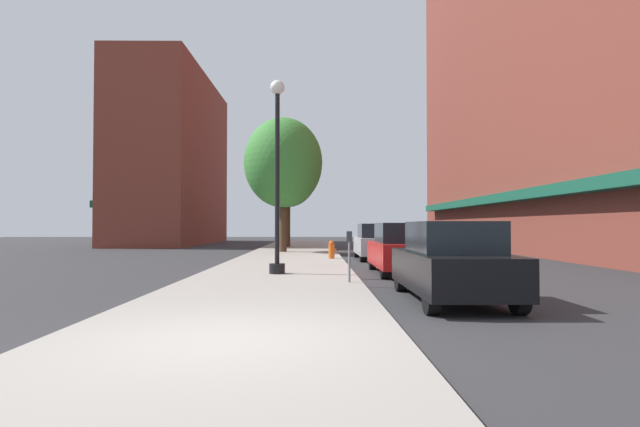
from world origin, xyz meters
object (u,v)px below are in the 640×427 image
parking_meter_near (349,250)px  tree_mid (287,172)px  tree_near (283,163)px  car_red (402,249)px  lamppost (277,172)px  fire_hydrant (332,249)px  car_black (451,262)px  car_silver (376,242)px

parking_meter_near → tree_mid: 22.25m
tree_near → car_red: (4.60, -11.72, -4.26)m
parking_meter_near → tree_mid: tree_mid is taller
lamppost → car_red: size_ratio=1.37×
lamppost → fire_hydrant: (1.88, 6.94, -2.68)m
parking_meter_near → car_black: size_ratio=0.30×
fire_hydrant → parking_meter_near: parking_meter_near is taller
fire_hydrant → car_black: (2.10, -11.79, 0.29)m
parking_meter_near → car_red: (1.95, 3.43, -0.14)m
fire_hydrant → car_silver: (2.10, 1.02, 0.29)m
lamppost → car_black: bearing=-50.6°
lamppost → tree_near: tree_near is taller
car_red → car_silver: (0.00, 6.88, 0.00)m
tree_near → car_black: 18.73m
tree_near → car_red: 13.29m
parking_meter_near → tree_mid: size_ratio=0.17×
fire_hydrant → tree_mid: tree_mid is taller
tree_near → lamppost: bearing=-87.2°
lamppost → tree_mid: 19.42m
car_black → car_silver: (0.00, 12.81, 0.00)m
parking_meter_near → car_black: (1.95, -2.50, -0.14)m
car_silver → fire_hydrant: bearing=-152.4°
car_black → fire_hydrant: bearing=101.6°
tree_near → car_silver: tree_near is taller
lamppost → car_red: (3.98, 1.08, -2.39)m
lamppost → car_silver: bearing=63.4°
fire_hydrant → tree_mid: size_ratio=0.10×
tree_mid → car_red: tree_mid is taller
lamppost → tree_near: (-0.62, 12.80, 1.87)m
tree_near → car_red: tree_near is taller
tree_near → tree_mid: (-0.12, 6.50, 0.19)m
tree_mid → car_silver: (4.73, -11.34, -4.45)m
car_red → tree_mid: bearing=104.4°
fire_hydrant → tree_mid: 13.50m
car_black → car_silver: size_ratio=1.00×
lamppost → tree_mid: tree_mid is taller
lamppost → car_red: bearing=15.2°
fire_hydrant → lamppost: bearing=-105.2°
parking_meter_near → tree_near: (-2.65, 15.14, 4.12)m
lamppost → tree_mid: (-0.75, 19.30, 2.06)m
lamppost → car_silver: 9.22m
parking_meter_near → tree_near: tree_near is taller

